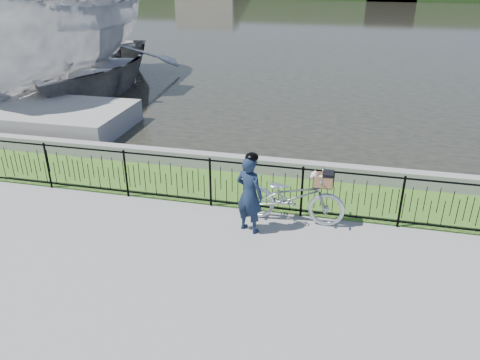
% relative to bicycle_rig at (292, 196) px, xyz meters
% --- Properties ---
extents(ground, '(120.00, 120.00, 0.00)m').
position_rel_bicycle_rig_xyz_m(ground, '(-0.83, -1.34, -0.58)').
color(ground, gray).
rests_on(ground, ground).
extents(grass_strip, '(60.00, 2.00, 0.01)m').
position_rel_bicycle_rig_xyz_m(grass_strip, '(-0.83, 1.26, -0.58)').
color(grass_strip, '#3E6921').
rests_on(grass_strip, ground).
extents(water, '(120.00, 120.00, 0.00)m').
position_rel_bicycle_rig_xyz_m(water, '(-0.83, 31.66, -0.58)').
color(water, black).
rests_on(water, ground).
extents(quay_wall, '(60.00, 0.30, 0.40)m').
position_rel_bicycle_rig_xyz_m(quay_wall, '(-0.83, 2.26, -0.38)').
color(quay_wall, gray).
rests_on(quay_wall, ground).
extents(fence, '(14.00, 0.06, 1.15)m').
position_rel_bicycle_rig_xyz_m(fence, '(-0.83, 0.26, -0.01)').
color(fence, black).
rests_on(fence, ground).
extents(bicycle_rig, '(2.19, 0.76, 1.22)m').
position_rel_bicycle_rig_xyz_m(bicycle_rig, '(0.00, 0.00, 0.00)').
color(bicycle_rig, silver).
rests_on(bicycle_rig, ground).
extents(cyclist, '(0.69, 0.58, 1.69)m').
position_rel_bicycle_rig_xyz_m(cyclist, '(-0.78, -0.55, 0.26)').
color(cyclist, '#142138').
rests_on(cyclist, ground).
extents(boat_near, '(4.45, 11.64, 6.28)m').
position_rel_bicycle_rig_xyz_m(boat_near, '(-10.25, 8.14, 1.74)').
color(boat_near, '#B2B2B2').
rests_on(boat_near, water).
extents(boat_far, '(8.37, 10.54, 1.96)m').
position_rel_bicycle_rig_xyz_m(boat_far, '(-9.86, 9.26, 0.40)').
color(boat_far, '#B2B2B2').
rests_on(boat_far, water).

